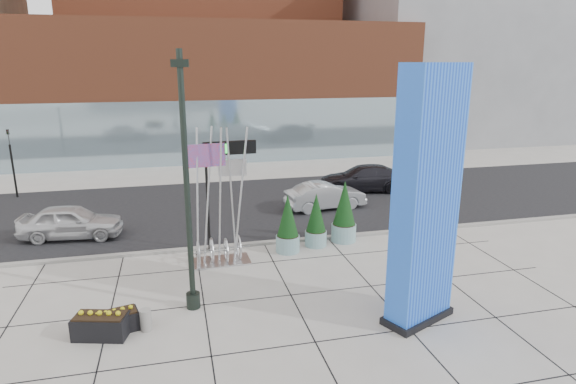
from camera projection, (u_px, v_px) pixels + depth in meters
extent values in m
plane|color=#9E9991|center=(258.00, 286.00, 17.51)|extent=(160.00, 160.00, 0.00)
cube|color=black|center=(227.00, 207.00, 26.89)|extent=(80.00, 12.00, 0.02)
cube|color=gray|center=(242.00, 245.00, 21.25)|extent=(80.00, 0.30, 0.12)
cube|color=brown|center=(214.00, 90.00, 41.63)|extent=(34.00, 10.00, 11.00)
cube|color=#8CA5B2|center=(221.00, 132.00, 37.91)|extent=(34.00, 0.60, 5.00)
cube|color=slate|center=(445.00, 51.00, 51.02)|extent=(20.00, 18.00, 18.00)
cube|color=blue|center=(426.00, 200.00, 14.22)|extent=(2.35, 1.70, 7.87)
cube|color=black|center=(417.00, 316.00, 15.22)|extent=(2.58, 1.93, 0.22)
cylinder|color=black|center=(187.00, 187.00, 14.88)|extent=(0.19, 0.19, 8.25)
cylinder|color=black|center=(193.00, 300.00, 15.89)|extent=(0.45, 0.45, 0.52)
cube|color=black|center=(180.00, 63.00, 13.90)|extent=(0.53, 0.27, 0.23)
cube|color=silver|center=(220.00, 261.00, 19.54)|extent=(2.48, 1.30, 0.07)
cylinder|color=silver|center=(197.00, 200.00, 18.44)|extent=(0.08, 0.08, 5.54)
cylinder|color=silver|center=(208.00, 196.00, 18.91)|extent=(0.08, 0.08, 5.54)
cylinder|color=silver|center=(220.00, 197.00, 18.75)|extent=(0.08, 0.08, 5.54)
cylinder|color=silver|center=(232.00, 194.00, 19.17)|extent=(0.08, 0.08, 5.54)
cylinder|color=silver|center=(240.00, 197.00, 18.77)|extent=(0.08, 0.08, 5.54)
torus|color=silver|center=(198.00, 253.00, 19.12)|extent=(0.11, 1.01, 1.01)
torus|color=silver|center=(212.00, 250.00, 19.46)|extent=(0.11, 1.01, 1.01)
torus|color=silver|center=(226.00, 250.00, 19.37)|extent=(0.11, 1.01, 1.01)
torus|color=silver|center=(239.00, 247.00, 19.70)|extent=(0.11, 1.01, 1.01)
cube|color=red|center=(207.00, 155.00, 18.32)|extent=(1.44, 0.23, 0.89)
cube|color=silver|center=(233.00, 168.00, 18.79)|extent=(1.11, 0.13, 0.66)
cylinder|color=gray|center=(146.00, 320.00, 14.54)|extent=(0.35, 0.35, 0.67)
cylinder|color=black|center=(208.00, 199.00, 20.14)|extent=(0.11, 0.11, 4.66)
cube|color=black|center=(230.00, 148.00, 19.81)|extent=(2.23, 0.34, 0.55)
cube|color=#19D833|center=(219.00, 149.00, 19.60)|extent=(0.78, 0.07, 0.39)
cylinder|color=#7EA7AA|center=(344.00, 232.00, 21.82)|extent=(1.12, 1.12, 0.78)
cylinder|color=black|center=(344.00, 224.00, 21.71)|extent=(1.03, 1.03, 0.07)
cone|color=black|center=(345.00, 203.00, 21.45)|extent=(1.01, 1.01, 2.02)
cylinder|color=#7EA7AA|center=(316.00, 238.00, 21.26)|extent=(0.96, 0.96, 0.67)
cylinder|color=black|center=(316.00, 231.00, 21.18)|extent=(0.88, 0.88, 0.06)
cone|color=black|center=(316.00, 212.00, 20.95)|extent=(0.86, 0.86, 1.73)
cylinder|color=#7EA7AA|center=(288.00, 243.00, 20.59)|extent=(1.01, 1.01, 0.71)
cylinder|color=black|center=(288.00, 236.00, 20.49)|extent=(0.93, 0.93, 0.06)
cone|color=black|center=(288.00, 215.00, 20.25)|extent=(0.91, 0.91, 1.83)
cube|color=black|center=(115.00, 322.00, 14.50)|extent=(1.47, 0.98, 0.58)
cube|color=black|center=(114.00, 313.00, 14.42)|extent=(1.35, 0.87, 0.06)
cube|color=black|center=(101.00, 326.00, 14.18)|extent=(1.69, 1.15, 0.66)
cube|color=black|center=(100.00, 316.00, 14.09)|extent=(1.56, 1.01, 0.07)
imported|color=silver|center=(71.00, 222.00, 22.07)|extent=(4.69, 2.31, 1.54)
imported|color=#AFB2B7|center=(325.00, 196.00, 26.48)|extent=(4.59, 2.11, 1.46)
imported|color=black|center=(363.00, 178.00, 30.16)|extent=(5.81, 3.10, 1.60)
cylinder|color=black|center=(14.00, 171.00, 28.47)|extent=(0.12, 0.12, 3.20)
imported|color=black|center=(8.00, 137.00, 27.93)|extent=(0.15, 0.18, 0.90)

